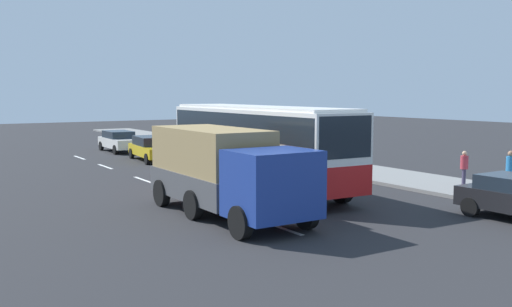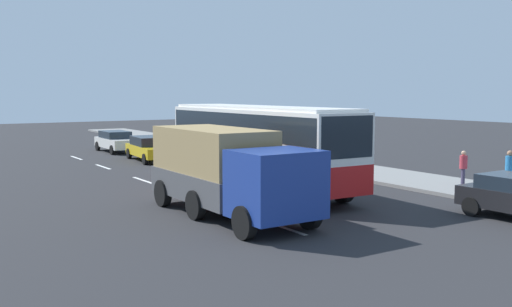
% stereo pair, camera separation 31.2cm
% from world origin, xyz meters
% --- Properties ---
extents(ground_plane, '(120.00, 120.00, 0.00)m').
position_xyz_m(ground_plane, '(0.00, 0.00, 0.00)').
color(ground_plane, '#28282B').
extents(sidewalk_curb, '(80.00, 4.00, 0.15)m').
position_xyz_m(sidewalk_curb, '(0.00, 8.13, 0.07)').
color(sidewalk_curb, gray).
rests_on(sidewalk_curb, ground_plane).
extents(lane_centreline, '(37.66, 0.16, 0.01)m').
position_xyz_m(lane_centreline, '(2.91, -2.18, 0.00)').
color(lane_centreline, white).
rests_on(lane_centreline, ground_plane).
extents(coach_bus, '(11.82, 2.94, 3.53)m').
position_xyz_m(coach_bus, '(1.29, 0.98, 2.18)').
color(coach_bus, red).
rests_on(coach_bus, ground_plane).
extents(cargo_truck, '(7.43, 2.60, 2.87)m').
position_xyz_m(cargo_truck, '(5.23, -2.77, 1.56)').
color(cargo_truck, navy).
rests_on(cargo_truck, ground_plane).
extents(car_yellow_taxi, '(4.92, 2.21, 1.45)m').
position_xyz_m(car_yellow_taxi, '(-10.85, 1.11, 0.77)').
color(car_yellow_taxi, gold).
rests_on(car_yellow_taxi, ground_plane).
extents(car_white_minivan, '(4.60, 1.92, 1.44)m').
position_xyz_m(car_white_minivan, '(-17.00, 1.20, 0.77)').
color(car_white_minivan, white).
rests_on(car_white_minivan, ground_plane).
extents(pedestrian_near_curb, '(0.32, 0.32, 1.51)m').
position_xyz_m(pedestrian_near_curb, '(6.16, 8.22, 1.01)').
color(pedestrian_near_curb, '#38334C').
rests_on(pedestrian_near_curb, sidewalk_curb).
extents(pedestrian_at_crossing, '(0.32, 0.32, 1.68)m').
position_xyz_m(pedestrian_at_crossing, '(8.15, 8.41, 1.12)').
color(pedestrian_at_crossing, brown).
rests_on(pedestrian_at_crossing, sidewalk_curb).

